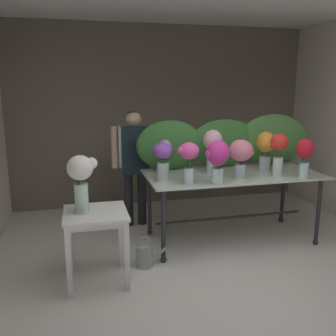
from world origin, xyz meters
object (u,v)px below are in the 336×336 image
Objects in this scene: side_table_white at (96,223)px; vase_sunset_stock at (265,148)px; vase_crimson_roses at (305,154)px; vase_blush_tulips at (213,147)px; vase_violet_carnations at (163,158)px; watering_can at (145,255)px; vase_rosy_dahlias at (241,154)px; display_table_glass at (232,183)px; vase_magenta_ranunculus at (218,158)px; vase_scarlet_hydrangea at (279,151)px; vase_lilac_peonies at (165,154)px; florist at (135,156)px; vase_white_roses_tall at (81,178)px; vase_fuchsia_snapdragons at (189,157)px.

side_table_white is 1.49× the size of vase_sunset_stock.
vase_blush_tulips reaches higher than vase_crimson_roses.
watering_can is at bearing -130.87° from vase_violet_carnations.
vase_rosy_dahlias is at bearing -147.96° from vase_sunset_stock.
vase_magenta_ranunculus is (-0.36, -0.40, 0.40)m from display_table_glass.
vase_sunset_stock is 1.38× the size of watering_can.
side_table_white is 1.63× the size of vase_rosy_dahlias.
vase_magenta_ranunculus is 0.94m from vase_sunset_stock.
side_table_white is at bearing -159.72° from watering_can.
display_table_glass is 0.50m from vase_blush_tulips.
vase_lilac_peonies is at bearing 160.76° from vase_scarlet_hydrangea.
display_table_glass is 5.10× the size of vase_lilac_peonies.
florist is 3.28× the size of vase_magenta_ranunculus.
vase_magenta_ranunculus reaches higher than side_table_white.
side_table_white is 1.51× the size of vase_magenta_ranunculus.
vase_magenta_ranunculus is 1.30m from watering_can.
display_table_glass is 0.89m from vase_lilac_peonies.
vase_lilac_peonies is 0.75× the size of vase_white_roses_tall.
watering_can is at bearing -159.36° from display_table_glass.
vase_fuchsia_snapdragons is at bearing -69.95° from florist.
watering_can is at bearing -94.39° from florist.
side_table_white is at bearing -136.99° from vase_lilac_peonies.
vase_sunset_stock is 0.88× the size of vase_white_roses_tall.
florist is at bearing 146.09° from vase_scarlet_hydrangea.
display_table_glass is at bearing -172.13° from vase_sunset_stock.
vase_scarlet_hydrangea reaches higher than vase_violet_carnations.
vase_scarlet_hydrangea is 1.14× the size of vase_rosy_dahlias.
vase_blush_tulips is (0.83, -0.74, 0.20)m from florist.
vase_violet_carnations is at bearing 152.71° from vase_magenta_ranunculus.
vase_fuchsia_snapdragons is 0.82× the size of vase_white_roses_tall.
vase_violet_carnations is 1.36m from vase_sunset_stock.
vase_crimson_roses is 1.62m from vase_violet_carnations.
display_table_glass is 4.39× the size of vase_magenta_ranunculus.
vase_blush_tulips is (1.43, 0.67, 0.57)m from side_table_white.
vase_crimson_roses reaches higher than vase_white_roses_tall.
vase_magenta_ranunculus is 1.45m from vase_white_roses_tall.
vase_rosy_dahlias is (-0.70, 0.19, -0.00)m from vase_crimson_roses.
vase_scarlet_hydrangea is 1.33m from vase_lilac_peonies.
vase_sunset_stock is (2.13, 0.69, 0.53)m from side_table_white.
vase_fuchsia_snapdragons is (-1.12, -0.10, -0.00)m from vase_scarlet_hydrangea.
display_table_glass is 5.98× the size of watering_can.
display_table_glass is 0.98m from vase_violet_carnations.
florist is 3.55× the size of vase_rosy_dahlias.
florist is 4.47× the size of watering_can.
vase_fuchsia_snapdragons is at bearing 169.30° from vase_magenta_ranunculus.
vase_crimson_roses is 1.30× the size of watering_can.
vase_violet_carnations is (0.78, 0.50, 0.50)m from side_table_white.
vase_blush_tulips is at bearing 23.60° from vase_white_roses_tall.
vase_blush_tulips is at bearing 76.24° from vase_magenta_ranunculus.
florist is at bearing 145.94° from vase_crimson_roses.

